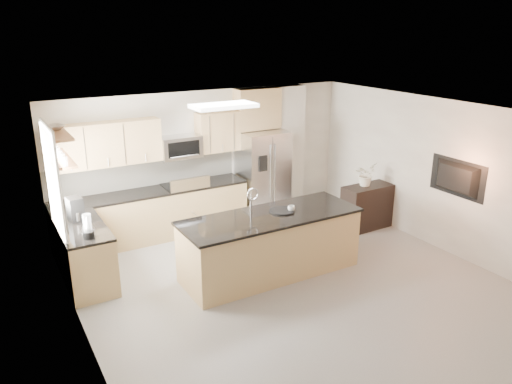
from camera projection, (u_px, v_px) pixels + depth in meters
floor at (299, 290)px, 7.44m from camera, size 6.50×6.50×0.00m
ceiling at (304, 117)px, 6.61m from camera, size 6.00×6.50×0.02m
wall_back at (206, 158)px, 9.70m from camera, size 6.00×0.02×2.60m
wall_left at (82, 254)px, 5.61m from camera, size 0.02×6.50×2.60m
wall_right at (447, 178)px, 8.44m from camera, size 0.02×6.50×2.60m
back_counter at (153, 214)px, 9.12m from camera, size 3.55×0.66×1.44m
left_counter at (85, 254)px, 7.55m from camera, size 0.66×1.50×0.92m
range at (185, 208)px, 9.41m from camera, size 0.76×0.64×1.14m
upper_cabinets at (141, 140)px, 8.78m from camera, size 3.50×0.33×0.75m
microwave at (180, 147)px, 9.14m from camera, size 0.76×0.40×0.40m
refrigerator at (263, 175)px, 10.02m from camera, size 0.92×0.78×1.78m
partition_column at (288, 148)px, 10.43m from camera, size 0.60×0.30×2.60m
window at (53, 182)px, 7.03m from camera, size 0.04×1.15×1.65m
shelf_lower at (59, 159)px, 7.08m from camera, size 0.30×1.20×0.04m
shelf_upper at (56, 133)px, 6.96m from camera, size 0.30×1.20×0.04m
ceiling_fixture at (224, 106)px, 7.75m from camera, size 1.00×0.50×0.06m
island at (270, 244)px, 7.80m from camera, size 2.85×1.05×1.41m
credenza at (368, 206)px, 9.62m from camera, size 1.08×0.47×0.85m
cup at (291, 208)px, 7.80m from camera, size 0.15×0.15×0.09m
platter at (282, 211)px, 7.79m from camera, size 0.46×0.46×0.02m
blender at (88, 228)px, 6.93m from camera, size 0.16×0.16×0.36m
kettle at (87, 223)px, 7.19m from camera, size 0.21×0.21×0.26m
coffee_maker at (75, 210)px, 7.53m from camera, size 0.23×0.27×0.38m
bowl at (53, 127)px, 7.05m from camera, size 0.48×0.48×0.09m
flower_vase at (366, 169)px, 9.39m from camera, size 0.73×0.68×0.65m
television at (454, 179)px, 8.21m from camera, size 0.14×1.08×0.62m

